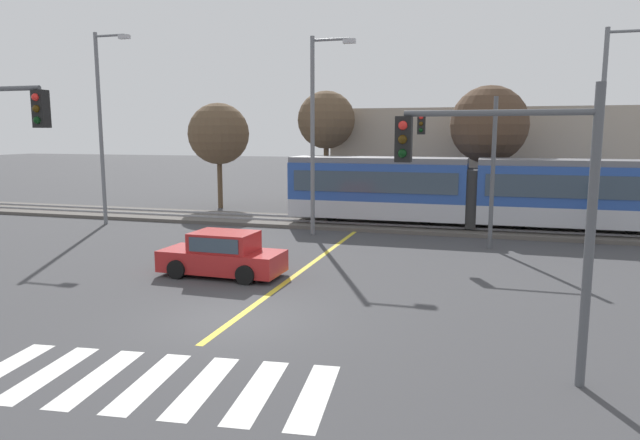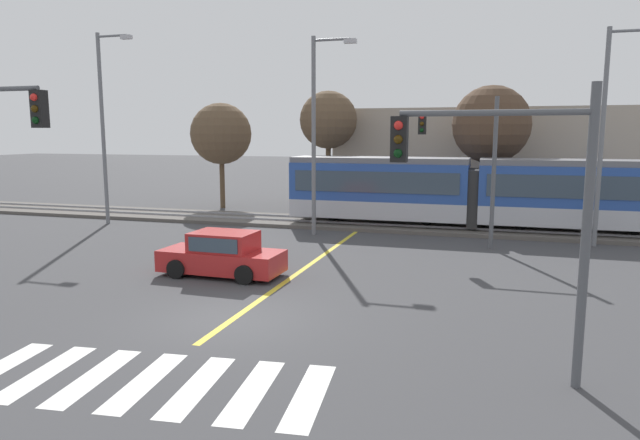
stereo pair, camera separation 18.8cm
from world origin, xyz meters
TOP-DOWN VIEW (x-y plane):
  - ground_plane at (0.00, 0.00)m, footprint 200.00×200.00m
  - track_bed at (0.00, 16.02)m, footprint 120.00×4.00m
  - rail_near at (0.00, 15.30)m, footprint 120.00×0.08m
  - rail_far at (0.00, 16.74)m, footprint 120.00×0.08m
  - light_rail_tram at (5.49, 16.01)m, footprint 18.50×2.64m
  - crosswalk_stripe_0 at (-3.28, -4.27)m, footprint 0.85×2.84m
  - crosswalk_stripe_1 at (-2.19, -4.16)m, footprint 0.85×2.84m
  - crosswalk_stripe_2 at (-1.09, -4.04)m, footprint 0.85×2.84m
  - crosswalk_stripe_3 at (0.00, -3.92)m, footprint 0.85×2.84m
  - crosswalk_stripe_4 at (1.09, -3.81)m, footprint 0.85×2.84m
  - crosswalk_stripe_5 at (2.19, -3.69)m, footprint 0.85×2.84m
  - crosswalk_stripe_6 at (3.28, -3.57)m, footprint 0.85×2.84m
  - lane_centre_line at (0.00, 6.05)m, footprint 0.20×15.94m
  - sedan_crossing at (-2.38, 4.21)m, footprint 4.24×1.99m
  - traffic_light_near_right at (6.78, -1.72)m, footprint 3.75×0.38m
  - traffic_light_far_right at (5.36, 11.67)m, footprint 3.25×0.38m
  - street_lamp_west at (-13.26, 12.68)m, footprint 2.10×0.28m
  - street_lamp_centre at (-1.61, 12.77)m, footprint 2.13×0.28m
  - street_lamp_east at (10.86, 13.47)m, footprint 2.22×0.28m
  - bare_tree_far_west at (-10.50, 20.53)m, footprint 3.92×3.92m
  - bare_tree_west at (-3.48, 21.11)m, footprint 3.54×3.54m
  - bare_tree_east at (6.15, 19.94)m, footprint 4.25×4.25m
  - building_backdrop_far at (5.56, 25.96)m, footprint 18.57×6.00m

SIDE VIEW (x-z plane):
  - ground_plane at x=0.00m, z-range 0.00..0.00m
  - lane_centre_line at x=0.00m, z-range 0.00..0.01m
  - crosswalk_stripe_0 at x=-3.28m, z-range 0.00..0.01m
  - crosswalk_stripe_1 at x=-2.19m, z-range 0.00..0.01m
  - crosswalk_stripe_2 at x=-1.09m, z-range 0.00..0.01m
  - crosswalk_stripe_3 at x=0.00m, z-range 0.00..0.01m
  - crosswalk_stripe_4 at x=1.09m, z-range 0.00..0.01m
  - crosswalk_stripe_5 at x=2.19m, z-range 0.00..0.01m
  - crosswalk_stripe_6 at x=3.28m, z-range 0.00..0.01m
  - track_bed at x=0.00m, z-range 0.00..0.18m
  - rail_near at x=0.00m, z-range 0.18..0.28m
  - rail_far at x=0.00m, z-range 0.18..0.28m
  - sedan_crossing at x=-2.38m, z-range -0.06..1.46m
  - light_rail_tram at x=5.49m, z-range 0.33..3.76m
  - building_backdrop_far at x=5.56m, z-range 0.00..6.40m
  - traffic_light_near_right at x=6.78m, z-range 0.89..6.63m
  - traffic_light_far_right at x=5.36m, z-range 0.91..7.23m
  - bare_tree_far_west at x=-10.50m, z-range 1.40..8.17m
  - street_lamp_east at x=10.86m, z-range 0.59..9.72m
  - street_lamp_centre at x=-1.61m, z-range 0.58..9.82m
  - bare_tree_east at x=6.15m, z-range 1.57..9.00m
  - street_lamp_west at x=-13.26m, z-range 0.58..10.53m
  - bare_tree_west at x=-3.48m, z-range 1.90..9.32m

